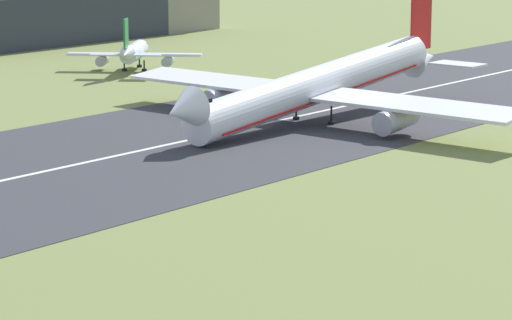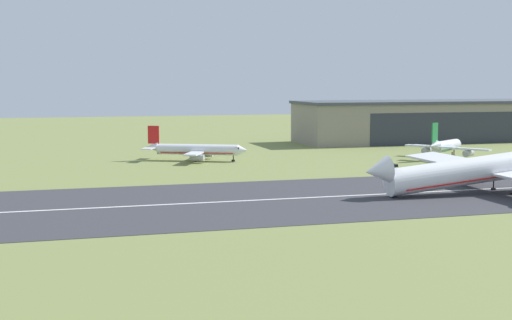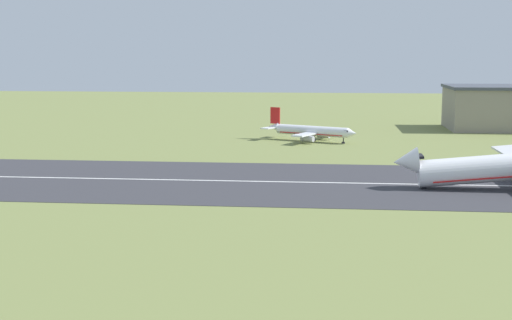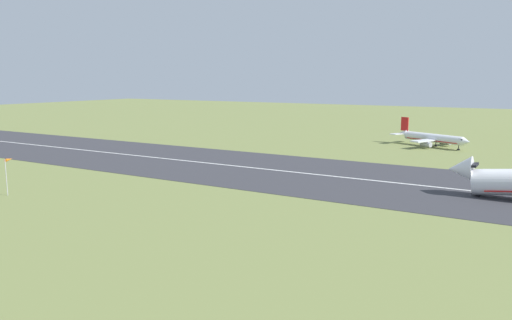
% 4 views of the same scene
% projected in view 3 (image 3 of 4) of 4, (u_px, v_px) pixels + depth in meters
% --- Properties ---
extents(ground_plane, '(686.38, 686.38, 0.00)m').
position_uv_depth(ground_plane, '(174.00, 272.00, 76.02)').
color(ground_plane, olive).
extents(runway_strip, '(446.38, 42.92, 0.06)m').
position_uv_depth(runway_strip, '(238.00, 181.00, 129.55)').
color(runway_strip, '#333338').
rests_on(runway_strip, ground_plane).
extents(runway_centreline, '(401.74, 0.70, 0.01)m').
position_uv_depth(runway_centreline, '(238.00, 181.00, 129.55)').
color(runway_centreline, silver).
rests_on(runway_centreline, runway_strip).
extents(airplane_parked_centre, '(25.73, 19.85, 8.56)m').
position_uv_depth(airplane_parked_centre, '(311.00, 131.00, 187.34)').
color(airplane_parked_centre, silver).
rests_on(airplane_parked_centre, ground_plane).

